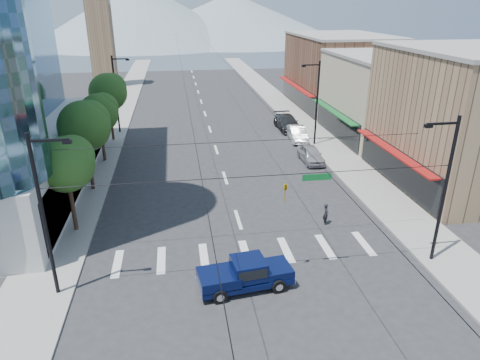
{
  "coord_description": "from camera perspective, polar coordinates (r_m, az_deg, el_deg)",
  "views": [
    {
      "loc": [
        -3.97,
        -21.09,
        14.52
      ],
      "look_at": [
        0.16,
        6.22,
        3.0
      ],
      "focal_mm": 32.0,
      "sensor_mm": 36.0,
      "label": 1
    }
  ],
  "objects": [
    {
      "name": "tree_far",
      "position": [
        49.52,
        -17.05,
        11.29
      ],
      "size": [
        4.09,
        4.09,
        7.52
      ],
      "color": "black",
      "rests_on": "ground"
    },
    {
      "name": "lamp_pole_ne",
      "position": [
        46.5,
        10.1,
        10.41
      ],
      "size": [
        2.0,
        0.25,
        9.0
      ],
      "color": "black",
      "rests_on": "ground"
    },
    {
      "name": "sidewalk_right",
      "position": [
        64.77,
        5.97,
        9.64
      ],
      "size": [
        4.0,
        120.0,
        0.15
      ],
      "primitive_type": "cube",
      "color": "gray",
      "rests_on": "ground"
    },
    {
      "name": "pickup_truck",
      "position": [
        23.7,
        0.65,
        -12.38
      ],
      "size": [
        5.39,
        2.53,
        1.76
      ],
      "rotation": [
        0.0,
        0.0,
        0.12
      ],
      "color": "#071038",
      "rests_on": "ground"
    },
    {
      "name": "lamp_pole_nw",
      "position": [
        52.41,
        -16.12,
        11.25
      ],
      "size": [
        2.0,
        0.25,
        9.0
      ],
      "color": "black",
      "rests_on": "ground"
    },
    {
      "name": "mountain_right",
      "position": [
        182.75,
        -1.15,
        20.91
      ],
      "size": [
        90.0,
        90.0,
        18.0
      ],
      "primitive_type": "cone",
      "color": "gray",
      "rests_on": "ground"
    },
    {
      "name": "tree_midnear",
      "position": [
        36.04,
        -19.84,
        6.96
      ],
      "size": [
        4.09,
        4.09,
        7.52
      ],
      "color": "black",
      "rests_on": "ground"
    },
    {
      "name": "parked_car_near",
      "position": [
        42.37,
        9.43,
        3.41
      ],
      "size": [
        1.87,
        4.59,
        1.56
      ],
      "primitive_type": "imported",
      "rotation": [
        0.0,
        0.0,
        0.01
      ],
      "color": "#ACACB1",
      "rests_on": "ground"
    },
    {
      "name": "shop_far",
      "position": [
        66.31,
        13.06,
        13.83
      ],
      "size": [
        12.0,
        18.0,
        10.0
      ],
      "primitive_type": "cube",
      "color": "brown",
      "rests_on": "ground"
    },
    {
      "name": "signal_rig",
      "position": [
        22.77,
        2.79,
        -3.09
      ],
      "size": [
        21.8,
        0.2,
        9.0
      ],
      "color": "black",
      "rests_on": "ground"
    },
    {
      "name": "parked_car_far",
      "position": [
        53.15,
        6.31,
        7.62
      ],
      "size": [
        2.53,
        5.98,
        1.72
      ],
      "primitive_type": "imported",
      "rotation": [
        0.0,
        0.0,
        0.02
      ],
      "color": "#28282A",
      "rests_on": "ground"
    },
    {
      "name": "ground",
      "position": [
        25.91,
        1.73,
        -11.45
      ],
      "size": [
        160.0,
        160.0,
        0.0
      ],
      "primitive_type": "plane",
      "color": "#28282B",
      "rests_on": "ground"
    },
    {
      "name": "tree_midfar",
      "position": [
        42.86,
        -18.13,
        8.69
      ],
      "size": [
        3.65,
        3.64,
        6.71
      ],
      "color": "black",
      "rests_on": "ground"
    },
    {
      "name": "shop_mid",
      "position": [
        52.04,
        19.33,
        10.29
      ],
      "size": [
        12.0,
        14.0,
        9.0
      ],
      "primitive_type": "cube",
      "color": "tan",
      "rests_on": "ground"
    },
    {
      "name": "clock_tower",
      "position": [
        84.12,
        -18.19,
        18.96
      ],
      "size": [
        4.8,
        4.8,
        20.4
      ],
      "color": "#8C6B4C",
      "rests_on": "ground"
    },
    {
      "name": "mountain_left",
      "position": [
        171.48,
        -13.18,
        20.93
      ],
      "size": [
        80.0,
        80.0,
        22.0
      ],
      "primitive_type": "cone",
      "color": "gray",
      "rests_on": "ground"
    },
    {
      "name": "parked_car_mid",
      "position": [
        48.96,
        7.64,
        6.16
      ],
      "size": [
        2.04,
        4.94,
        1.59
      ],
      "primitive_type": "imported",
      "rotation": [
        0.0,
        0.0,
        -0.08
      ],
      "color": "white",
      "rests_on": "ground"
    },
    {
      "name": "sidewalk_left",
      "position": [
        63.28,
        -15.85,
        8.6
      ],
      "size": [
        4.0,
        120.0,
        0.15
      ],
      "primitive_type": "cube",
      "color": "gray",
      "rests_on": "ground"
    },
    {
      "name": "tree_near",
      "position": [
        29.67,
        -21.97,
        2.21
      ],
      "size": [
        3.65,
        3.64,
        6.71
      ],
      "color": "black",
      "rests_on": "ground"
    },
    {
      "name": "pedestrian",
      "position": [
        30.68,
        11.38,
        -4.44
      ],
      "size": [
        0.42,
        0.6,
        1.56
      ],
      "primitive_type": "imported",
      "rotation": [
        0.0,
        0.0,
        1.48
      ],
      "color": "black",
      "rests_on": "ground"
    },
    {
      "name": "shop_near",
      "position": [
        40.28,
        28.45,
        6.98
      ],
      "size": [
        12.0,
        14.0,
        11.0
      ],
      "primitive_type": "cube",
      "color": "#8C6B4C",
      "rests_on": "ground"
    }
  ]
}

